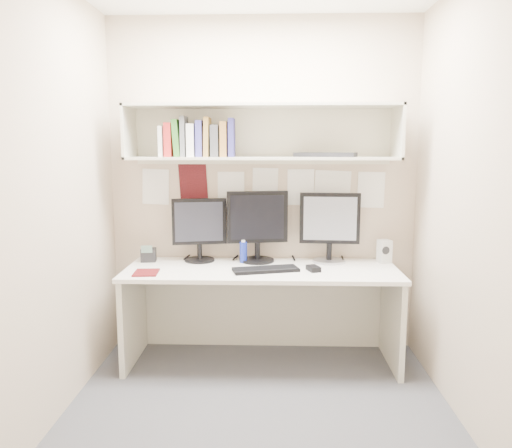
{
  "coord_description": "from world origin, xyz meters",
  "views": [
    {
      "loc": [
        0.08,
        -2.93,
        1.61
      ],
      "look_at": [
        -0.03,
        0.35,
        1.1
      ],
      "focal_mm": 35.0,
      "sensor_mm": 36.0,
      "label": 1
    }
  ],
  "objects_px": {
    "monitor_center": "(257,224)",
    "monitor_right": "(330,225)",
    "desk_phone": "(148,255)",
    "maroon_notebook": "(146,273)",
    "desk": "(261,315)",
    "speaker": "(384,251)",
    "monitor_left": "(199,227)",
    "keyboard": "(266,270)"
  },
  "relations": [
    {
      "from": "monitor_left",
      "to": "monitor_right",
      "type": "relative_size",
      "value": 0.91
    },
    {
      "from": "monitor_left",
      "to": "maroon_notebook",
      "type": "distance_m",
      "value": 0.58
    },
    {
      "from": "monitor_center",
      "to": "speaker",
      "type": "xyz_separation_m",
      "value": [
        0.98,
        -0.02,
        -0.2
      ]
    },
    {
      "from": "monitor_center",
      "to": "monitor_right",
      "type": "bearing_deg",
      "value": -9.43
    },
    {
      "from": "monitor_right",
      "to": "maroon_notebook",
      "type": "height_order",
      "value": "monitor_right"
    },
    {
      "from": "monitor_center",
      "to": "desk",
      "type": "bearing_deg",
      "value": -89.83
    },
    {
      "from": "monitor_center",
      "to": "desk_phone",
      "type": "height_order",
      "value": "monitor_center"
    },
    {
      "from": "monitor_left",
      "to": "monitor_center",
      "type": "distance_m",
      "value": 0.45
    },
    {
      "from": "monitor_right",
      "to": "desk_phone",
      "type": "height_order",
      "value": "monitor_right"
    },
    {
      "from": "desk",
      "to": "monitor_right",
      "type": "distance_m",
      "value": 0.86
    },
    {
      "from": "monitor_left",
      "to": "desk_phone",
      "type": "relative_size",
      "value": 3.61
    },
    {
      "from": "keyboard",
      "to": "desk_phone",
      "type": "height_order",
      "value": "desk_phone"
    },
    {
      "from": "monitor_right",
      "to": "desk_phone",
      "type": "relative_size",
      "value": 3.96
    },
    {
      "from": "monitor_left",
      "to": "maroon_notebook",
      "type": "relative_size",
      "value": 2.42
    },
    {
      "from": "speaker",
      "to": "desk_phone",
      "type": "relative_size",
      "value": 1.3
    },
    {
      "from": "desk",
      "to": "maroon_notebook",
      "type": "relative_size",
      "value": 9.86
    },
    {
      "from": "maroon_notebook",
      "to": "keyboard",
      "type": "bearing_deg",
      "value": 1.7
    },
    {
      "from": "keyboard",
      "to": "monitor_left",
      "type": "bearing_deg",
      "value": 133.72
    },
    {
      "from": "monitor_left",
      "to": "speaker",
      "type": "bearing_deg",
      "value": -11.63
    },
    {
      "from": "speaker",
      "to": "monitor_left",
      "type": "bearing_deg",
      "value": 161.74
    },
    {
      "from": "monitor_left",
      "to": "desk_phone",
      "type": "bearing_deg",
      "value": 174.34
    },
    {
      "from": "speaker",
      "to": "maroon_notebook",
      "type": "bearing_deg",
      "value": 175.0
    },
    {
      "from": "speaker",
      "to": "monitor_center",
      "type": "bearing_deg",
      "value": 161.4
    },
    {
      "from": "maroon_notebook",
      "to": "desk_phone",
      "type": "distance_m",
      "value": 0.38
    },
    {
      "from": "monitor_left",
      "to": "maroon_notebook",
      "type": "height_order",
      "value": "monitor_left"
    },
    {
      "from": "monitor_center",
      "to": "keyboard",
      "type": "bearing_deg",
      "value": -87.17
    },
    {
      "from": "monitor_right",
      "to": "maroon_notebook",
      "type": "xyz_separation_m",
      "value": [
        -1.33,
        -0.41,
        -0.28
      ]
    },
    {
      "from": "desk",
      "to": "maroon_notebook",
      "type": "bearing_deg",
      "value": -166.96
    },
    {
      "from": "desk",
      "to": "desk_phone",
      "type": "xyz_separation_m",
      "value": [
        -0.88,
        0.18,
        0.42
      ]
    },
    {
      "from": "desk",
      "to": "monitor_right",
      "type": "xyz_separation_m",
      "value": [
        0.52,
        0.22,
        0.65
      ]
    },
    {
      "from": "monitor_right",
      "to": "speaker",
      "type": "height_order",
      "value": "monitor_right"
    },
    {
      "from": "monitor_left",
      "to": "monitor_right",
      "type": "height_order",
      "value": "monitor_right"
    },
    {
      "from": "monitor_center",
      "to": "keyboard",
      "type": "distance_m",
      "value": 0.43
    },
    {
      "from": "monitor_right",
      "to": "desk_phone",
      "type": "distance_m",
      "value": 1.42
    },
    {
      "from": "monitor_center",
      "to": "maroon_notebook",
      "type": "xyz_separation_m",
      "value": [
        -0.77,
        -0.41,
        -0.29
      ]
    },
    {
      "from": "desk",
      "to": "speaker",
      "type": "relative_size",
      "value": 11.33
    },
    {
      "from": "desk_phone",
      "to": "speaker",
      "type": "bearing_deg",
      "value": -5.89
    },
    {
      "from": "monitor_center",
      "to": "monitor_right",
      "type": "distance_m",
      "value": 0.56
    },
    {
      "from": "desk",
      "to": "speaker",
      "type": "bearing_deg",
      "value": 12.03
    },
    {
      "from": "monitor_right",
      "to": "desk_phone",
      "type": "xyz_separation_m",
      "value": [
        -1.4,
        -0.04,
        -0.23
      ]
    },
    {
      "from": "maroon_notebook",
      "to": "desk_phone",
      "type": "xyz_separation_m",
      "value": [
        -0.07,
        0.37,
        0.05
      ]
    },
    {
      "from": "speaker",
      "to": "desk",
      "type": "bearing_deg",
      "value": 174.53
    }
  ]
}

